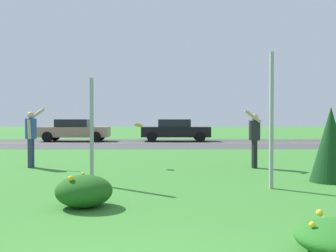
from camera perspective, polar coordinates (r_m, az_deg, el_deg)
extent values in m
plane|color=#387A2D|center=(13.36, -2.68, -5.32)|extent=(120.00, 120.00, 0.00)
cube|color=#424244|center=(24.01, -1.67, -2.49)|extent=(120.00, 9.57, 0.01)
cube|color=yellow|center=(24.01, -1.67, -2.48)|extent=(120.00, 0.16, 0.00)
sphere|color=yellow|center=(5.19, 21.56, -12.53)|extent=(0.08, 0.08, 0.08)
sphere|color=yellow|center=(5.27, 22.44, -12.60)|extent=(0.07, 0.07, 0.07)
sphere|color=yellow|center=(4.73, 20.67, -14.19)|extent=(0.05, 0.05, 0.05)
sphere|color=yellow|center=(5.14, 21.03, -11.63)|extent=(0.08, 0.08, 0.08)
sphere|color=yellow|center=(4.60, 20.08, -13.23)|extent=(0.07, 0.07, 0.07)
ellipsoid|color=#1E5619|center=(6.84, -12.04, -9.17)|extent=(0.95, 0.94, 0.54)
sphere|color=yellow|center=(6.92, -12.16, -6.78)|extent=(0.06, 0.06, 0.06)
sphere|color=yellow|center=(6.60, -13.86, -7.37)|extent=(0.09, 0.09, 0.09)
sphere|color=yellow|center=(6.67, -12.39, -8.60)|extent=(0.08, 0.08, 0.08)
cube|color=#93969B|center=(9.05, -10.95, -0.74)|extent=(0.07, 0.10, 2.40)
cube|color=#93969B|center=(8.64, 14.70, 0.80)|extent=(0.07, 0.10, 2.89)
cone|color=#143D19|center=(9.98, 22.45, -2.47)|extent=(0.96, 0.96, 1.76)
cylinder|color=#2D4C9E|center=(12.67, -19.19, -0.36)|extent=(0.34, 0.34, 0.62)
sphere|color=tan|center=(12.67, -19.20, 1.49)|extent=(0.21, 0.21, 0.21)
cylinder|color=navy|center=(12.79, -19.04, -3.69)|extent=(0.14, 0.14, 0.87)
cylinder|color=navy|center=(12.63, -19.30, -3.75)|extent=(0.14, 0.14, 0.87)
cylinder|color=tan|center=(12.82, -18.50, 1.60)|extent=(0.53, 0.10, 0.40)
cylinder|color=tan|center=(12.48, -19.41, -0.46)|extent=(0.11, 0.09, 0.58)
cylinder|color=#232328|center=(12.13, 12.38, -0.62)|extent=(0.34, 0.34, 0.59)
sphere|color=tan|center=(12.12, 12.39, 1.25)|extent=(0.21, 0.21, 0.21)
cylinder|color=black|center=(12.08, 12.45, -4.02)|extent=(0.14, 0.14, 0.84)
cylinder|color=black|center=(12.25, 12.29, -3.95)|extent=(0.14, 0.14, 0.84)
cylinder|color=tan|center=(11.91, 12.15, 1.38)|extent=(0.50, 0.10, 0.40)
cylinder|color=tan|center=(12.32, 12.11, -0.68)|extent=(0.11, 0.09, 0.56)
cylinder|color=orange|center=(12.20, -4.27, 0.11)|extent=(0.29, 0.27, 0.17)
torus|color=orange|center=(12.20, -4.27, 0.08)|extent=(0.29, 0.27, 0.17)
cube|color=#937F60|center=(26.80, -13.32, -0.83)|extent=(4.50, 1.82, 0.66)
cube|color=black|center=(26.81, -13.53, 0.39)|extent=(2.10, 1.64, 0.52)
cylinder|color=black|center=(27.39, -9.73, -1.39)|extent=(0.66, 0.22, 0.66)
cylinder|color=black|center=(25.63, -10.38, -1.55)|extent=(0.66, 0.22, 0.66)
cylinder|color=black|center=(28.06, -15.99, -1.35)|extent=(0.66, 0.22, 0.66)
cylinder|color=black|center=(26.35, -17.03, -1.51)|extent=(0.66, 0.22, 0.66)
cube|color=black|center=(26.13, 1.12, -0.85)|extent=(4.50, 1.82, 0.66)
cube|color=black|center=(26.12, 0.91, 0.40)|extent=(2.10, 1.64, 0.52)
cylinder|color=black|center=(27.12, 4.35, -1.40)|extent=(0.66, 0.22, 0.66)
cylinder|color=black|center=(25.35, 4.68, -1.57)|extent=(0.66, 0.22, 0.66)
cylinder|color=black|center=(27.04, -2.21, -1.40)|extent=(0.66, 0.22, 0.66)
cylinder|color=black|center=(25.26, -2.34, -1.57)|extent=(0.66, 0.22, 0.66)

